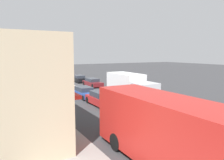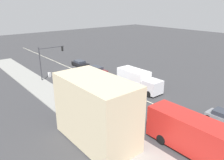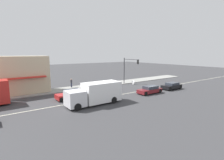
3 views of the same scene
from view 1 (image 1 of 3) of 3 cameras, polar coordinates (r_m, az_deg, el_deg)
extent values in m
plane|color=#38383A|center=(21.91, 4.57, -6.88)|extent=(160.00, 160.00, 0.00)
cube|color=gray|center=(18.15, -19.19, -10.03)|extent=(4.00, 73.00, 0.12)
cube|color=beige|center=(37.94, -10.73, -1.04)|extent=(0.16, 60.00, 0.01)
cube|color=#C6B793|center=(14.29, -23.24, -1.92)|extent=(4.15, 8.24, 6.13)
cube|color=red|center=(14.77, -13.80, -2.31)|extent=(0.70, 6.59, 0.20)
cylinder|color=#333338|center=(34.25, -21.95, 2.62)|extent=(0.18, 0.18, 5.60)
cylinder|color=#333338|center=(34.52, -18.42, 6.96)|extent=(4.50, 0.12, 0.12)
cube|color=black|center=(34.95, -15.23, 6.33)|extent=(0.28, 0.24, 0.84)
sphere|color=red|center=(35.07, -15.30, 6.77)|extent=(0.18, 0.18, 0.18)
sphere|color=gold|center=(35.07, -15.28, 6.33)|extent=(0.18, 0.18, 0.18)
sphere|color=green|center=(35.08, -15.27, 5.89)|extent=(0.18, 0.18, 0.18)
cylinder|color=#282D42|center=(23.15, -23.99, -5.31)|extent=(0.26, 0.26, 0.87)
cylinder|color=#333338|center=(23.01, -24.08, -3.53)|extent=(0.34, 0.34, 0.59)
sphere|color=tan|center=(22.94, -24.13, -2.53)|extent=(0.22, 0.22, 0.22)
cube|color=silver|center=(35.89, -19.06, -1.08)|extent=(0.45, 0.21, 0.84)
cube|color=silver|center=(35.58, -18.97, -1.15)|extent=(0.45, 0.21, 0.84)
cube|color=silver|center=(23.17, 8.70, -3.09)|extent=(2.28, 2.20, 1.90)
cube|color=white|center=(26.22, 3.55, -1.07)|extent=(2.40, 5.10, 2.60)
cylinder|color=black|center=(23.83, 11.02, -4.74)|extent=(0.28, 0.90, 0.90)
cylinder|color=black|center=(22.52, 6.80, -5.35)|extent=(0.28, 0.90, 0.90)
cylinder|color=black|center=(28.01, 4.00, -2.86)|extent=(0.28, 0.90, 0.90)
cylinder|color=black|center=(26.90, 0.14, -3.26)|extent=(0.28, 0.90, 0.90)
cube|color=red|center=(9.82, 18.52, -14.26)|extent=(2.50, 11.00, 3.00)
cylinder|color=black|center=(13.51, 9.66, -13.82)|extent=(0.30, 0.96, 0.96)
cylinder|color=black|center=(12.31, 1.11, -15.86)|extent=(0.30, 0.96, 0.96)
cube|color=maroon|center=(34.71, -5.04, -0.89)|extent=(1.73, 4.42, 0.59)
cube|color=#2D333D|center=(34.84, -5.20, 0.04)|extent=(1.47, 2.43, 0.49)
cylinder|color=black|center=(33.48, -2.60, -1.40)|extent=(0.22, 0.69, 0.69)
cylinder|color=black|center=(32.83, -4.99, -1.59)|extent=(0.22, 0.69, 0.69)
cylinder|color=black|center=(36.63, -5.07, -0.69)|extent=(0.22, 0.69, 0.69)
cylinder|color=black|center=(36.03, -7.30, -0.85)|extent=(0.22, 0.69, 0.69)
cube|color=#AD1E1E|center=(22.06, -2.53, -5.35)|extent=(1.89, 4.37, 0.69)
cube|color=#2D333D|center=(22.13, -2.79, -3.70)|extent=(1.61, 2.40, 0.54)
cylinder|color=black|center=(21.02, 1.70, -6.50)|extent=(0.22, 0.69, 0.69)
cylinder|color=black|center=(20.22, -2.46, -7.05)|extent=(0.22, 0.69, 0.69)
cylinder|color=black|center=(23.99, -2.59, -4.80)|extent=(0.22, 0.69, 0.69)
cylinder|color=black|center=(23.30, -6.33, -5.19)|extent=(0.22, 0.69, 0.69)
cylinder|color=black|center=(16.92, 25.25, -10.62)|extent=(0.22, 0.66, 0.66)
cube|color=black|center=(40.20, -8.55, 0.19)|extent=(1.86, 4.06, 0.64)
cube|color=#2D333D|center=(40.33, -8.67, 0.97)|extent=(1.58, 2.23, 0.41)
cylinder|color=black|center=(39.08, -6.59, -0.21)|extent=(0.22, 0.70, 0.70)
cylinder|color=black|center=(38.47, -8.87, -0.37)|extent=(0.22, 0.70, 0.70)
cylinder|color=black|center=(41.98, -8.24, 0.26)|extent=(0.22, 0.70, 0.70)
cylinder|color=black|center=(41.42, -10.39, 0.13)|extent=(0.22, 0.70, 0.70)
cube|color=#284793|center=(26.30, -7.18, -3.53)|extent=(1.80, 4.30, 0.58)
cube|color=#2D333D|center=(26.41, -7.37, -2.29)|extent=(1.53, 2.36, 0.51)
cylinder|color=black|center=(25.07, -3.97, -4.37)|extent=(0.22, 0.62, 0.62)
cylinder|color=black|center=(24.45, -7.37, -4.71)|extent=(0.22, 0.62, 0.62)
cylinder|color=black|center=(28.22, -7.01, -3.12)|extent=(0.22, 0.62, 0.62)
cylinder|color=black|center=(27.67, -10.08, -3.38)|extent=(0.22, 0.62, 0.62)
camera|label=2|loc=(11.41, -127.34, 34.84)|focal=35.00mm
camera|label=3|loc=(34.96, 45.54, 7.49)|focal=28.00mm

